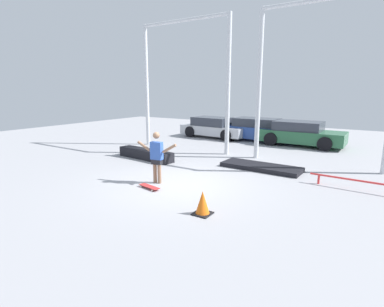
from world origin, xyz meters
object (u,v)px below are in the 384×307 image
Objects in this scene: skateboarder at (157,155)px; grind_box at (146,154)px; manual_pad at (261,167)px; traffic_cone at (203,203)px; grind_rail at (362,182)px; parked_car_silver at (214,128)px; skateboard at (149,187)px; parked_car_blue at (259,130)px; parked_car_green at (300,134)px.

skateboarder reaches higher than grind_box.
manual_pad is 4.83m from traffic_cone.
parked_car_silver reaches higher than grind_rail.
parked_car_blue is at bearing 103.06° from skateboard.
parked_car_blue is at bearing 111.40° from manual_pad.
manual_pad is 0.64× the size of parked_car_blue.
parked_car_blue is 2.49m from parked_car_green.
grind_rail is (5.43, 3.23, 0.21)m from skateboard.
skateboarder is 4.20m from manual_pad.
parked_car_green is 10.71m from traffic_cone.
skateboarder is 9.70m from parked_car_blue.
parked_car_silver reaches higher than skateboard.
grind_rail is 5.06m from traffic_cone.
skateboarder is at bearing -122.44° from manual_pad.
traffic_cone is (0.27, -10.70, -0.36)m from parked_car_green.
skateboarder is 0.56× the size of manual_pad.
parked_car_blue is (2.79, 0.37, 0.02)m from parked_car_silver.
manual_pad is (2.21, 3.47, -0.85)m from skateboarder.
skateboard is 10.16m from parked_car_green.
parked_car_green reaches higher than grind_box.
grind_rail is at bearing -62.72° from parked_car_green.
grind_box reaches higher than manual_pad.
skateboard is 0.27× the size of manual_pad.
traffic_cone is (2.50, -1.35, -0.64)m from skateboarder.
parked_car_silver is at bearing 117.34° from traffic_cone.
grind_rail is at bearing 41.62° from skateboard.
traffic_cone is (0.29, -4.82, 0.20)m from manual_pad.
skateboard is at bearing -101.12° from parked_car_green.
parked_car_blue is at bearing 172.79° from parked_car_green.
skateboard is 10.29m from parked_car_blue.
skateboarder reaches higher than grind_rail.
parked_car_green reaches higher than manual_pad.
parked_car_green is at bearing 89.77° from manual_pad.
grind_box is (-2.76, 2.98, 0.15)m from skateboard.
parked_car_silver is at bearing 93.43° from grind_box.
parked_car_green is at bearing 55.17° from grind_box.
parked_car_green is (0.02, 5.88, 0.56)m from manual_pad.
parked_car_green is (2.23, 9.35, -0.28)m from skateboarder.
skateboarder is 6.22m from grind_rail.
parked_car_blue is at bearing 103.89° from traffic_cone.
grind_box is at bearing 129.16° from skateboarder.
skateboard is at bearing 161.77° from traffic_cone.
grind_box is at bearing -167.47° from manual_pad.
manual_pad is 1.02× the size of grind_rail.
skateboarder is 0.58× the size of grind_box.
parked_car_blue is 11.38m from traffic_cone.
skateboarder is 0.38× the size of parked_car_green.
traffic_cone is at bearing -36.32° from grind_box.
parked_car_silver is at bearing -179.03° from parked_car_green.
grind_rail is 7.51m from parked_car_green.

